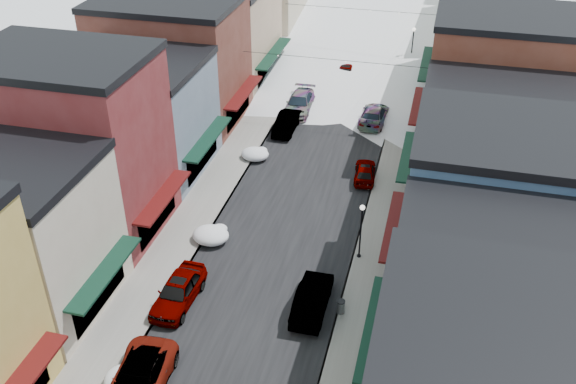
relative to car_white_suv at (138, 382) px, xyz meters
The scene contains 31 objects.
road 52.46m from the car_white_suv, 86.02° to the left, with size 10.00×160.00×0.01m, color black.
sidewalk_left 52.42m from the car_white_suv, 93.24° to the left, with size 3.20×160.00×0.15m, color gray.
sidewalk_right 53.33m from the car_white_suv, 78.93° to the left, with size 3.20×160.00×0.15m, color gray.
curb_left 52.35m from the car_white_suv, 91.54° to the left, with size 0.10×160.00×0.15m, color slate.
curb_right 53.05m from the car_white_suv, 80.57° to the left, with size 0.10×160.00×0.15m, color slate.
bldg_l_cream 11.41m from the car_white_suv, 153.17° to the left, with size 11.30×8.20×9.50m.
bldg_l_brick_near 17.18m from the car_white_suv, 128.08° to the left, with size 12.30×8.20×12.50m.
bldg_l_grayblue 23.66m from the car_white_suv, 114.12° to the left, with size 11.30×9.20×9.00m.
bldg_l_brick_far 32.45m from the car_white_suv, 109.18° to the left, with size 13.30×9.20×11.00m.
bldg_l_tan 41.66m from the car_white_suv, 103.32° to the left, with size 11.30×11.20×10.00m.
bldg_r_green 17.82m from the car_white_suv, 14.43° to the left, with size 11.30×9.20×9.50m.
bldg_r_blue 21.93m from the car_white_suv, 38.38° to the left, with size 11.30×9.20×10.50m.
bldg_r_cream 28.51m from the car_white_suv, 52.18° to the left, with size 12.30×9.20×9.00m.
bldg_r_brick_far 36.39m from the car_white_suv, 60.35° to the left, with size 13.30×9.20×11.50m.
bldg_r_tan 44.80m from the car_white_suv, 67.84° to the left, with size 11.30×11.20×9.50m.
overhead_cables 40.36m from the car_white_suv, 84.78° to the left, with size 16.40×15.04×0.04m.
car_white_suv is the anchor object (origin of this frame).
car_silver_sedan 6.89m from the car_white_suv, 95.50° to the left, with size 2.00×4.98×1.70m, color #A1A5AA.
car_dark_hatch 30.13m from the car_white_suv, 90.08° to the left, with size 1.63×4.66×1.54m, color black.
car_silver_wagon 34.38m from the car_white_suv, 89.77° to the left, with size 2.33×5.72×1.66m, color #9C9FA4.
car_green_sedan 10.88m from the car_white_suv, 48.97° to the left, with size 1.74×4.99×1.64m, color black.
car_gray_suv 24.96m from the car_white_suv, 71.45° to the left, with size 1.59×3.96×1.35m, color gray.
car_black_sedan 34.42m from the car_white_suv, 77.83° to the left, with size 2.24×5.51×1.60m, color black.
car_lane_silver 42.83m from the car_white_suv, 85.93° to the left, with size 2.00×4.98×1.70m, color gray.
car_lane_white 64.23m from the car_white_suv, 86.20° to the left, with size 2.43×5.26×1.46m, color silver.
trash_can 12.05m from the car_white_suv, 42.82° to the left, with size 0.51×0.51×0.86m.
streetlamp_near 16.49m from the car_white_suv, 56.41° to the left, with size 0.33×0.33×3.99m.
streetlamp_far 48.29m from the car_white_suv, 78.86° to the left, with size 0.38×0.38×4.56m.
snow_pile_near 0.77m from the car_white_suv, 155.29° to the left, with size 2.53×2.76×1.07m.
snow_pile_mid 13.11m from the car_white_suv, 93.80° to the left, with size 2.49×2.73×1.05m.
snow_pile_far 24.66m from the car_white_suv, 92.89° to the left, with size 2.28×2.60×0.97m.
Camera 1 is at (9.08, -11.75, 26.10)m, focal length 40.00 mm.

